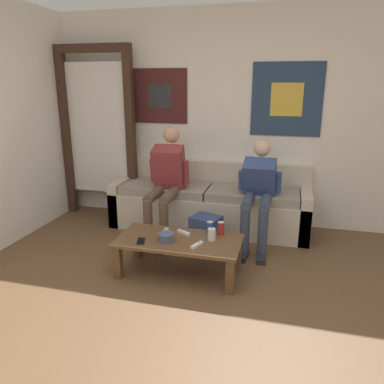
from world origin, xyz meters
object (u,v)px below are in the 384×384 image
object	(u,v)px
person_seated_teen	(258,189)
game_controller_near_left	(165,232)
cell_phone	(141,241)
person_seated_adult	(166,178)
drink_can_red	(221,228)
pillar_candle	(212,234)
drink_can_blue	(210,228)
game_controller_far_center	(197,245)
game_controller_near_right	(184,232)
couch	(209,204)
backpack	(205,234)
ceramic_bowl	(166,236)
coffee_table	(179,245)

from	to	relation	value
person_seated_teen	game_controller_near_left	bearing A→B (deg)	-136.09
game_controller_near_left	cell_phone	bearing A→B (deg)	-121.33
person_seated_adult	drink_can_red	distance (m)	1.04
pillar_candle	drink_can_red	bearing A→B (deg)	68.40
drink_can_blue	game_controller_far_center	world-z (taller)	drink_can_blue
pillar_candle	cell_phone	xyz separation A→B (m)	(-0.61, -0.19, -0.05)
drink_can_blue	game_controller_near_right	size ratio (longest dim) A/B	0.87
person_seated_adult	pillar_candle	world-z (taller)	person_seated_adult
cell_phone	person_seated_teen	bearing A→B (deg)	46.91
person_seated_teen	cell_phone	size ratio (longest dim) A/B	7.47
person_seated_teen	drink_can_red	bearing A→B (deg)	-112.60
couch	game_controller_far_center	distance (m)	1.32
drink_can_blue	game_controller_far_center	size ratio (longest dim) A/B	0.85
couch	backpack	size ratio (longest dim) A/B	6.34
couch	person_seated_adult	distance (m)	0.67
backpack	cell_phone	distance (m)	0.83
game_controller_near_left	cell_phone	distance (m)	0.28
person_seated_teen	drink_can_red	distance (m)	0.76
game_controller_near_right	ceramic_bowl	bearing A→B (deg)	-119.02
person_seated_teen	drink_can_red	world-z (taller)	person_seated_teen
game_controller_far_center	coffee_table	bearing A→B (deg)	151.80
person_seated_teen	ceramic_bowl	bearing A→B (deg)	-127.88
drink_can_blue	person_seated_adult	bearing A→B (deg)	133.72
backpack	drink_can_red	size ratio (longest dim) A/B	2.98
game_controller_near_right	backpack	bearing A→B (deg)	74.64
drink_can_blue	game_controller_near_left	xyz separation A→B (m)	(-0.42, -0.08, -0.05)
person_seated_teen	backpack	xyz separation A→B (m)	(-0.50, -0.32, -0.44)
coffee_table	game_controller_far_center	bearing A→B (deg)	-28.20
coffee_table	game_controller_near_right	distance (m)	0.15
couch	person_seated_teen	size ratio (longest dim) A/B	2.11
drink_can_red	game_controller_near_left	world-z (taller)	drink_can_red
game_controller_near_right	person_seated_adult	bearing A→B (deg)	119.21
coffee_table	backpack	xyz separation A→B (m)	(0.12, 0.55, -0.11)
person_seated_adult	game_controller_near_left	xyz separation A→B (m)	(0.23, -0.76, -0.32)
person_seated_adult	game_controller_near_right	xyz separation A→B (m)	(0.41, -0.73, -0.32)
couch	coffee_table	world-z (taller)	couch
person_seated_teen	game_controller_far_center	xyz separation A→B (m)	(-0.43, -0.98, -0.26)
game_controller_near_right	couch	bearing A→B (deg)	88.99
coffee_table	game_controller_near_right	xyz separation A→B (m)	(0.01, 0.13, 0.07)
game_controller_near_right	coffee_table	bearing A→B (deg)	-94.00
couch	game_controller_near_right	bearing A→B (deg)	-91.01
person_seated_adult	game_controller_near_left	bearing A→B (deg)	-72.83
person_seated_adult	ceramic_bowl	distance (m)	1.02
game_controller_near_right	cell_phone	size ratio (longest dim) A/B	0.95
backpack	person_seated_teen	bearing A→B (deg)	32.47
backpack	game_controller_near_left	size ratio (longest dim) A/B	2.53
game_controller_near_right	game_controller_far_center	size ratio (longest dim) A/B	0.97
person_seated_teen	pillar_candle	distance (m)	0.91
drink_can_blue	game_controller_near_left	bearing A→B (deg)	-169.31
cell_phone	game_controller_far_center	bearing A→B (deg)	3.36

